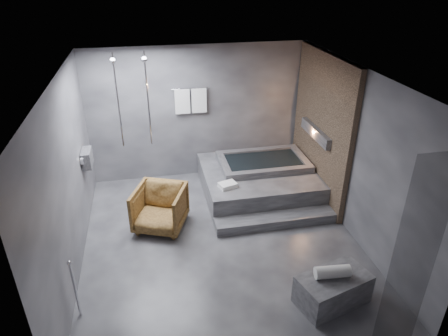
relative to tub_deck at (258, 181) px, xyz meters
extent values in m
plane|color=#2D2D30|center=(-1.05, -1.45, -0.25)|extent=(5.00, 5.00, 0.00)
cube|color=#4B4B4E|center=(-1.05, -1.45, 2.55)|extent=(4.50, 5.00, 0.04)
cube|color=#37373C|center=(-1.05, 1.05, 1.15)|extent=(4.50, 0.04, 2.80)
cube|color=#37373C|center=(-1.05, -3.95, 1.15)|extent=(4.50, 0.04, 2.80)
cube|color=#37373C|center=(-3.30, -1.45, 1.15)|extent=(0.04, 5.00, 2.80)
cube|color=#37373C|center=(1.20, -1.45, 1.15)|extent=(0.04, 5.00, 2.80)
cube|color=#937456|center=(1.14, -0.20, 1.15)|extent=(0.10, 2.40, 2.78)
cube|color=#FF9938|center=(1.06, -0.20, 1.05)|extent=(0.14, 1.20, 0.20)
cube|color=gray|center=(-3.21, -0.05, 0.85)|extent=(0.16, 0.42, 0.30)
imported|color=beige|center=(-3.20, -0.15, 0.80)|extent=(0.08, 0.08, 0.21)
imported|color=beige|center=(-3.20, 0.05, 0.78)|extent=(0.07, 0.07, 0.15)
cylinder|color=silver|center=(-2.05, 0.60, 1.65)|extent=(0.04, 0.04, 1.80)
cylinder|color=silver|center=(-2.60, 0.60, 1.65)|extent=(0.04, 0.04, 1.80)
cylinder|color=silver|center=(-1.20, 0.99, 1.70)|extent=(0.75, 0.02, 0.02)
cube|color=white|center=(-1.37, 0.97, 1.45)|extent=(0.30, 0.06, 0.50)
cube|color=white|center=(-1.03, 0.97, 1.45)|extent=(0.30, 0.06, 0.50)
cylinder|color=silver|center=(-3.20, -2.65, 0.20)|extent=(0.04, 0.04, 0.90)
cube|color=black|center=(0.60, -3.90, 1.10)|extent=(0.55, 0.01, 2.60)
cube|color=#323235|center=(0.00, 0.00, 0.00)|extent=(2.20, 2.00, 0.50)
cube|color=#323235|center=(0.00, -1.18, -0.16)|extent=(2.20, 0.36, 0.18)
cube|color=#353538|center=(0.20, -3.08, -0.03)|extent=(1.09, 0.79, 0.44)
imported|color=#442B11|center=(-2.02, -0.84, 0.14)|extent=(1.09, 1.10, 0.78)
cylinder|color=silver|center=(0.16, -3.07, 0.28)|extent=(0.49, 0.21, 0.17)
cube|color=white|center=(-0.75, -0.54, 0.29)|extent=(0.37, 0.31, 0.08)
camera|label=1|loc=(-2.07, -6.79, 3.98)|focal=32.00mm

